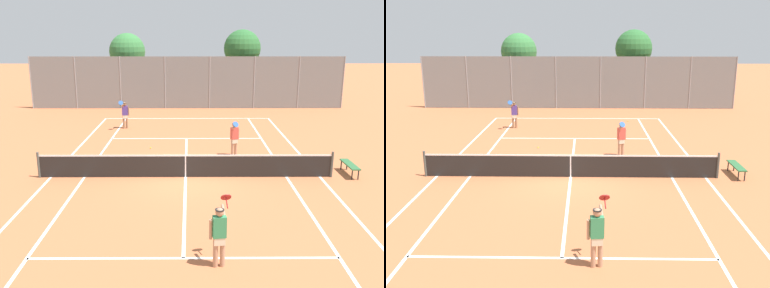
% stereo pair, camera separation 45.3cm
% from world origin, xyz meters
% --- Properties ---
extents(ground_plane, '(120.00, 120.00, 0.00)m').
position_xyz_m(ground_plane, '(0.00, 0.00, 0.00)').
color(ground_plane, '#BC663D').
extents(court_line_markings, '(11.10, 23.90, 0.01)m').
position_xyz_m(court_line_markings, '(0.00, 0.00, 0.00)').
color(court_line_markings, white).
rests_on(court_line_markings, ground).
extents(tennis_net, '(12.00, 0.10, 1.07)m').
position_xyz_m(tennis_net, '(0.00, 0.00, 0.51)').
color(tennis_net, '#474C47').
rests_on(tennis_net, ground).
extents(player_near_side, '(0.61, 0.78, 1.77)m').
position_xyz_m(player_near_side, '(0.91, -6.78, 0.93)').
color(player_near_side, tan).
rests_on(player_near_side, ground).
extents(player_far_left, '(0.55, 0.83, 1.77)m').
position_xyz_m(player_far_left, '(-3.74, 8.94, 0.93)').
color(player_far_left, '#936B4C').
rests_on(player_far_left, ground).
extents(player_far_right, '(0.44, 0.89, 1.77)m').
position_xyz_m(player_far_right, '(2.29, 3.06, 0.93)').
color(player_far_right, tan).
rests_on(player_far_right, ground).
extents(loose_tennis_ball_0, '(0.07, 0.07, 0.07)m').
position_xyz_m(loose_tennis_ball_0, '(-1.82, 4.38, 0.03)').
color(loose_tennis_ball_0, '#D1DB33').
rests_on(loose_tennis_ball_0, ground).
extents(loose_tennis_ball_3, '(0.07, 0.07, 0.07)m').
position_xyz_m(loose_tennis_ball_3, '(2.07, 0.53, 0.03)').
color(loose_tennis_ball_3, '#D1DB33').
rests_on(loose_tennis_ball_3, ground).
extents(loose_tennis_ball_4, '(0.07, 0.07, 0.07)m').
position_xyz_m(loose_tennis_ball_4, '(3.36, 10.92, 0.03)').
color(loose_tennis_ball_4, '#D1DB33').
rests_on(loose_tennis_ball_4, ground).
extents(courtside_bench, '(0.36, 1.50, 0.47)m').
position_xyz_m(courtside_bench, '(6.81, 0.30, 0.41)').
color(courtside_bench, '#2D6638').
rests_on(courtside_bench, ground).
extents(back_fence, '(23.62, 0.08, 3.91)m').
position_xyz_m(back_fence, '(-0.00, 15.78, 1.96)').
color(back_fence, gray).
rests_on(back_fence, ground).
extents(tree_behind_left, '(2.95, 2.95, 5.56)m').
position_xyz_m(tree_behind_left, '(-4.93, 19.46, 3.97)').
color(tree_behind_left, brown).
rests_on(tree_behind_left, ground).
extents(tree_behind_right, '(2.93, 2.93, 5.85)m').
position_xyz_m(tree_behind_right, '(4.43, 18.14, 4.27)').
color(tree_behind_right, brown).
rests_on(tree_behind_right, ground).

